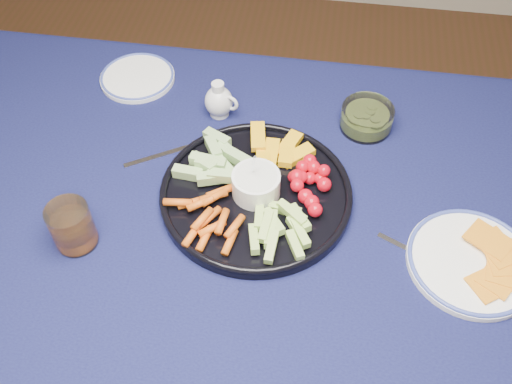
# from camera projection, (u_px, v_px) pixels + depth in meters

# --- Properties ---
(dining_table) EXTENTS (1.67, 1.07, 0.75)m
(dining_table) POSITION_uv_depth(u_px,v_px,m) (245.00, 264.00, 1.10)
(dining_table) COLOR #472717
(dining_table) RESTS_ON ground
(crudite_platter) EXTENTS (0.37, 0.37, 0.12)m
(crudite_platter) POSITION_uv_depth(u_px,v_px,m) (255.00, 191.00, 1.08)
(crudite_platter) COLOR black
(crudite_platter) RESTS_ON dining_table
(creamer_pitcher) EXTENTS (0.08, 0.06, 0.08)m
(creamer_pitcher) POSITION_uv_depth(u_px,v_px,m) (219.00, 101.00, 1.21)
(creamer_pitcher) COLOR silver
(creamer_pitcher) RESTS_ON dining_table
(pickle_bowl) EXTENTS (0.11, 0.11, 0.05)m
(pickle_bowl) POSITION_uv_depth(u_px,v_px,m) (367.00, 119.00, 1.20)
(pickle_bowl) COLOR white
(pickle_bowl) RESTS_ON dining_table
(cheese_plate) EXTENTS (0.22, 0.22, 0.03)m
(cheese_plate) POSITION_uv_depth(u_px,v_px,m) (472.00, 261.00, 0.99)
(cheese_plate) COLOR white
(cheese_plate) RESTS_ON dining_table
(juice_tumbler) EXTENTS (0.08, 0.08, 0.09)m
(juice_tumbler) POSITION_uv_depth(u_px,v_px,m) (73.00, 228.00, 1.00)
(juice_tumbler) COLOR white
(juice_tumbler) RESTS_ON dining_table
(fork_left) EXTENTS (0.17, 0.11, 0.00)m
(fork_left) POSITION_uv_depth(u_px,v_px,m) (176.00, 151.00, 1.17)
(fork_left) COLOR white
(fork_left) RESTS_ON dining_table
(fork_right) EXTENTS (0.16, 0.09, 0.00)m
(fork_right) POSITION_uv_depth(u_px,v_px,m) (429.00, 261.00, 1.00)
(fork_right) COLOR white
(fork_right) RESTS_ON dining_table
(side_plate_extra) EXTENTS (0.17, 0.17, 0.01)m
(side_plate_extra) POSITION_uv_depth(u_px,v_px,m) (137.00, 77.00, 1.31)
(side_plate_extra) COLOR white
(side_plate_extra) RESTS_ON dining_table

